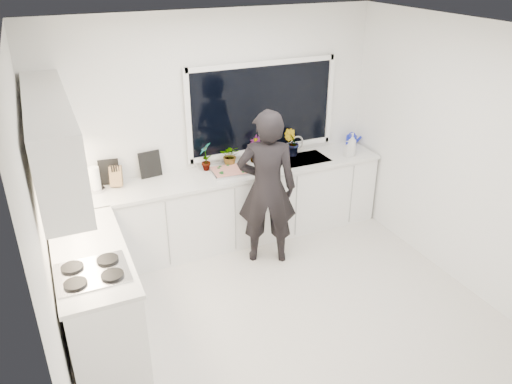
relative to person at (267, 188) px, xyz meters
name	(u,v)px	position (x,y,z in m)	size (l,w,h in m)	color
floor	(279,310)	(-0.28, -0.90, -0.91)	(4.00, 3.50, 0.02)	beige
wall_back	(215,129)	(-0.28, 0.86, 0.45)	(4.00, 0.02, 2.70)	white
wall_left	(40,236)	(-2.29, -0.90, 0.45)	(0.02, 3.50, 2.70)	white
wall_right	(455,154)	(1.73, -0.90, 0.45)	(0.02, 3.50, 2.70)	white
ceiling	(286,29)	(-0.28, -0.90, 1.81)	(4.00, 3.50, 0.02)	white
window	(262,108)	(0.32, 0.83, 0.65)	(1.80, 0.02, 1.00)	black
base_cabinets_back	(226,209)	(-0.28, 0.55, -0.46)	(3.92, 0.58, 0.88)	white
base_cabinets_left	(97,296)	(-1.95, -0.55, -0.46)	(0.58, 1.60, 0.88)	white
countertop_back	(225,174)	(-0.28, 0.54, 0.00)	(3.94, 0.62, 0.04)	silver
countertop_left	(90,253)	(-1.95, -0.55, 0.00)	(0.62, 1.60, 0.04)	silver
upper_cabinets	(52,139)	(-2.07, -0.20, 0.95)	(0.34, 2.10, 0.70)	white
sink	(304,162)	(0.77, 0.55, -0.03)	(0.58, 0.42, 0.14)	silver
faucet	(297,145)	(0.77, 0.75, 0.13)	(0.03, 0.03, 0.22)	silver
stovetop	(92,272)	(-1.97, -0.90, 0.04)	(0.56, 0.48, 0.03)	black
person	(267,188)	(0.00, 0.00, 0.00)	(0.66, 0.43, 1.80)	black
pizza_tray	(232,171)	(-0.20, 0.52, 0.04)	(0.48, 0.36, 0.03)	silver
pizza	(232,170)	(-0.20, 0.52, 0.05)	(0.44, 0.31, 0.01)	#C24319
watering_can	(351,140)	(1.56, 0.71, 0.09)	(0.14, 0.14, 0.13)	#1320B6
paper_towel_roll	(95,180)	(-1.72, 0.65, 0.15)	(0.11, 0.11, 0.26)	white
knife_block	(116,177)	(-1.49, 0.69, 0.13)	(0.13, 0.10, 0.22)	brown
utensil_crock	(61,224)	(-2.13, -0.10, 0.10)	(0.13, 0.13, 0.16)	#B2B2B7
picture_frame_large	(109,172)	(-1.55, 0.79, 0.16)	(0.22, 0.02, 0.28)	black
picture_frame_small	(150,164)	(-1.09, 0.79, 0.17)	(0.25, 0.02, 0.30)	black
herb_plants	(247,151)	(0.07, 0.71, 0.18)	(1.34, 0.29, 0.34)	#26662D
soap_bottles	(351,146)	(1.35, 0.40, 0.15)	(0.17, 0.16, 0.29)	#D8BF66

